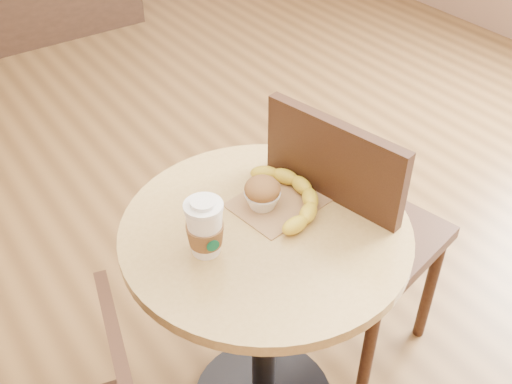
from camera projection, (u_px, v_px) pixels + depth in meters
cafe_table at (265, 287)px, 1.58m from camera, size 0.71×0.71×0.75m
chair_right at (350, 233)px, 1.75m from camera, size 0.51×0.51×0.97m
kraft_bag at (280, 201)px, 1.52m from camera, size 0.26×0.21×0.00m
coffee_cup at (205, 229)px, 1.34m from camera, size 0.09×0.09×0.15m
muffin at (262, 193)px, 1.48m from camera, size 0.09×0.09×0.08m
banana at (286, 194)px, 1.50m from camera, size 0.27×0.33×0.04m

